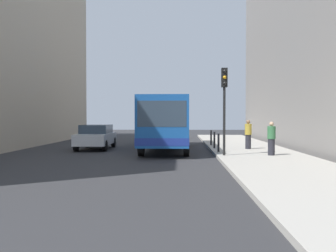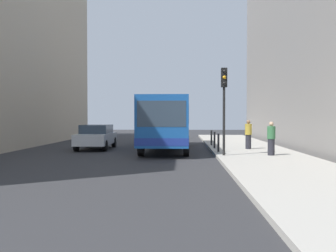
{
  "view_description": "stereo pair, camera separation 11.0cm",
  "coord_description": "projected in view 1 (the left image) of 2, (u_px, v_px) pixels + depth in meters",
  "views": [
    {
      "loc": [
        1.49,
        -20.04,
        1.96
      ],
      "look_at": [
        0.81,
        1.68,
        1.46
      ],
      "focal_mm": 42.69,
      "sensor_mm": 36.0,
      "label": 1
    },
    {
      "loc": [
        1.6,
        -20.04,
        1.96
      ],
      "look_at": [
        0.81,
        1.68,
        1.46
      ],
      "focal_mm": 42.69,
      "sensor_mm": 36.0,
      "label": 2
    }
  ],
  "objects": [
    {
      "name": "ground_plane",
      "position": [
        151.0,
        156.0,
        20.12
      ],
      "size": [
        80.0,
        80.0,
        0.0
      ],
      "primitive_type": "plane",
      "color": "#2D2D30"
    },
    {
      "name": "sidewalk",
      "position": [
        259.0,
        154.0,
        19.95
      ],
      "size": [
        4.4,
        40.0,
        0.15
      ],
      "primitive_type": "cube",
      "color": "#ADA89E",
      "rests_on": "ground"
    },
    {
      "name": "bus",
      "position": [
        167.0,
        121.0,
        23.83
      ],
      "size": [
        2.67,
        11.05,
        3.0
      ],
      "rotation": [
        0.0,
        0.0,
        3.13
      ],
      "color": "#19519E",
      "rests_on": "ground"
    },
    {
      "name": "car_beside_bus",
      "position": [
        96.0,
        136.0,
        24.1
      ],
      "size": [
        1.88,
        4.41,
        1.48
      ],
      "rotation": [
        0.0,
        0.0,
        3.15
      ],
      "color": "silver",
      "rests_on": "ground"
    },
    {
      "name": "traffic_light",
      "position": [
        224.0,
        95.0,
        18.7
      ],
      "size": [
        0.28,
        0.33,
        4.1
      ],
      "color": "black",
      "rests_on": "sidewalk"
    },
    {
      "name": "bollard_near",
      "position": [
        219.0,
        143.0,
        20.49
      ],
      "size": [
        0.11,
        0.11,
        0.95
      ],
      "primitive_type": "cylinder",
      "color": "black",
      "rests_on": "sidewalk"
    },
    {
      "name": "bollard_mid",
      "position": [
        214.0,
        140.0,
        22.97
      ],
      "size": [
        0.11,
        0.11,
        0.95
      ],
      "primitive_type": "cylinder",
      "color": "black",
      "rests_on": "sidewalk"
    },
    {
      "name": "bollard_far",
      "position": [
        211.0,
        138.0,
        25.45
      ],
      "size": [
        0.11,
        0.11,
        0.95
      ],
      "primitive_type": "cylinder",
      "color": "black",
      "rests_on": "sidewalk"
    },
    {
      "name": "pedestrian_near_signal",
      "position": [
        271.0,
        139.0,
        18.76
      ],
      "size": [
        0.38,
        0.38,
        1.58
      ],
      "rotation": [
        0.0,
        0.0,
        3.17
      ],
      "color": "#26262D",
      "rests_on": "sidewalk"
    },
    {
      "name": "pedestrian_mid_sidewalk",
      "position": [
        248.0,
        134.0,
        22.49
      ],
      "size": [
        0.38,
        0.38,
        1.63
      ],
      "rotation": [
        0.0,
        0.0,
        0.69
      ],
      "color": "#26262D",
      "rests_on": "sidewalk"
    }
  ]
}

